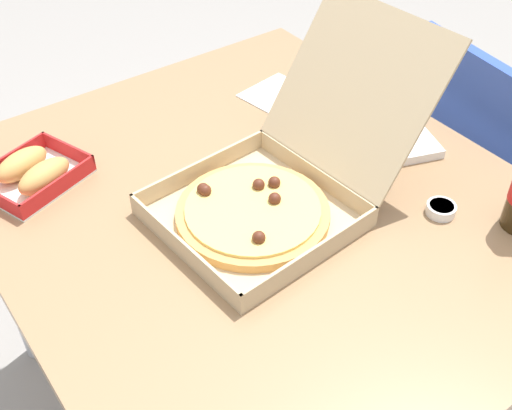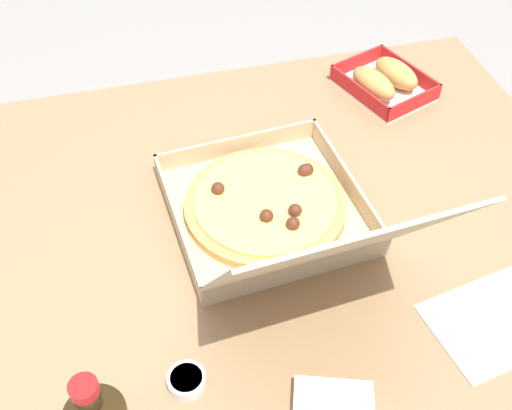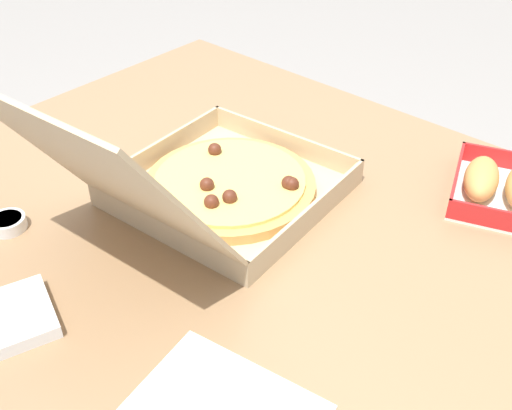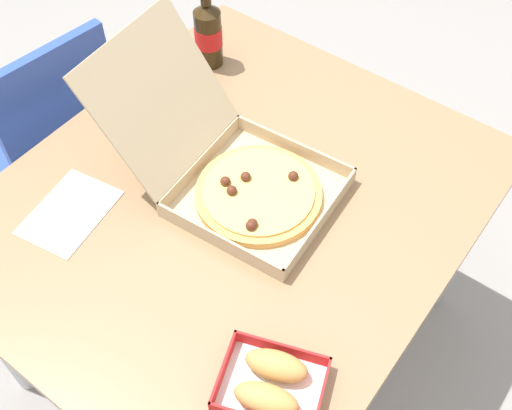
{
  "view_description": "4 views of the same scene",
  "coord_description": "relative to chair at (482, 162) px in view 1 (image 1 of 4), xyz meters",
  "views": [
    {
      "loc": [
        0.76,
        -0.56,
        1.51
      ],
      "look_at": [
        0.03,
        -0.03,
        0.73
      ],
      "focal_mm": 44.94,
      "sensor_mm": 36.0,
      "label": 1
    },
    {
      "loc": [
        0.24,
        0.7,
        1.52
      ],
      "look_at": [
        0.05,
        -0.03,
        0.73
      ],
      "focal_mm": 43.95,
      "sensor_mm": 36.0,
      "label": 2
    },
    {
      "loc": [
        -0.54,
        0.54,
        1.3
      ],
      "look_at": [
        -0.03,
        -0.04,
        0.71
      ],
      "focal_mm": 42.04,
      "sensor_mm": 36.0,
      "label": 3
    },
    {
      "loc": [
        -0.68,
        -0.58,
        1.83
      ],
      "look_at": [
        -0.0,
        -0.07,
        0.73
      ],
      "focal_mm": 44.25,
      "sensor_mm": 36.0,
      "label": 4
    }
  ],
  "objects": [
    {
      "name": "paper_menu",
      "position": [
        -0.26,
        -0.46,
        0.23
      ],
      "size": [
        0.23,
        0.18,
        0.0
      ],
      "primitive_type": "cube",
      "rotation": [
        0.0,
        0.0,
        0.16
      ],
      "color": "white",
      "rests_on": "dining_table"
    },
    {
      "name": "ground_plane",
      "position": [
        -0.01,
        -0.73,
        -0.48
      ],
      "size": [
        10.0,
        10.0,
        0.0
      ],
      "primitive_type": "plane",
      "color": "gray"
    },
    {
      "name": "dipping_sauce_cup",
      "position": [
        0.22,
        -0.47,
        0.24
      ],
      "size": [
        0.06,
        0.06,
        0.02
      ],
      "color": "white",
      "rests_on": "dining_table"
    },
    {
      "name": "dining_table",
      "position": [
        -0.01,
        -0.73,
        0.15
      ],
      "size": [
        1.14,
        0.98,
        0.7
      ],
      "color": "#997551",
      "rests_on": "ground_plane"
    },
    {
      "name": "bread_side_box",
      "position": [
        -0.32,
        -1.06,
        0.25
      ],
      "size": [
        0.21,
        0.23,
        0.06
      ],
      "color": "white",
      "rests_on": "dining_table"
    },
    {
      "name": "napkin_pile",
      "position": [
        0.04,
        -0.37,
        0.23
      ],
      "size": [
        0.14,
        0.14,
        0.02
      ],
      "primitive_type": "cube",
      "rotation": [
        0.0,
        0.0,
        -0.34
      ],
      "color": "white",
      "rests_on": "dining_table"
    },
    {
      "name": "pizza_box_open",
      "position": [
        0.02,
        -0.73,
        0.27
      ],
      "size": [
        0.37,
        0.54,
        0.32
      ],
      "color": "tan",
      "rests_on": "dining_table"
    },
    {
      "name": "chair",
      "position": [
        0.0,
        0.0,
        0.0
      ],
      "size": [
        0.45,
        0.45,
        0.83
      ],
      "color": "#2D4CAD",
      "rests_on": "ground_plane"
    }
  ]
}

